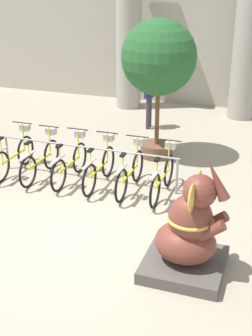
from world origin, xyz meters
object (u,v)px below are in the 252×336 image
Objects in this scene: bicycle_1 at (41,159)px; person_pedestrian at (149,90)px; bicycle_3 at (100,167)px; bicycle_2 at (70,163)px; bicycle_4 at (130,172)px; bicycle_5 at (163,176)px; potted_tree at (159,61)px; elephant_statue at (189,234)px; bicycle_0 at (14,155)px.

bicycle_1 is 4.17m from person_pedestrian.
bicycle_1 and bicycle_3 have the same top height.
bicycle_2 is 1.34m from bicycle_4.
bicycle_2 and bicycle_5 have the same top height.
bicycle_1 and bicycle_2 have the same top height.
bicycle_2 is 0.94× the size of person_pedestrian.
potted_tree reaches higher than bicycle_5.
bicycle_1 is 0.92× the size of elephant_statue.
bicycle_0 is 1.00× the size of bicycle_4.
bicycle_2 is 2.98m from potted_tree.
bicycle_0 is 1.00× the size of bicycle_2.
bicycle_3 and bicycle_5 have the same top height.
elephant_statue is at bearing -28.05° from bicycle_0.
potted_tree is (0.78, -1.96, 1.17)m from person_pedestrian.
elephant_statue is (3.01, -2.33, 0.21)m from bicycle_2.
bicycle_3 is at bearing 1.60° from bicycle_1.
elephant_statue is at bearing -68.32° from person_pedestrian.
bicycle_1 is 1.00× the size of bicycle_3.
bicycle_5 is 0.92× the size of elephant_statue.
bicycle_1 is 1.00× the size of bicycle_5.
bicycle_1 is 0.94× the size of person_pedestrian.
bicycle_0 is 3.35m from bicycle_5.
elephant_statue is 0.58× the size of potted_tree.
bicycle_1 is at bearing -179.76° from bicycle_5.
bicycle_5 is 0.94× the size of person_pedestrian.
person_pedestrian is at bearing 72.89° from bicycle_1.
bicycle_4 is 1.00× the size of bicycle_5.
bicycle_1 and bicycle_5 have the same top height.
potted_tree is at bearing -68.26° from person_pedestrian.
bicycle_4 is at bearing -1.08° from bicycle_2.
person_pedestrian is at bearing 110.52° from bicycle_5.
bicycle_3 is (0.67, -0.00, 0.00)m from bicycle_2.
bicycle_2 is (0.67, 0.04, 0.00)m from bicycle_1.
potted_tree reaches higher than person_pedestrian.
bicycle_2 is at bearing -97.91° from person_pedestrian.
elephant_statue reaches higher than bicycle_1.
bicycle_1 is 2.68m from bicycle_5.
potted_tree reaches higher than bicycle_2.
person_pedestrian is (-1.47, 3.92, 0.68)m from bicycle_5.
elephant_statue reaches higher than person_pedestrian.
potted_tree is at bearing 36.05° from bicycle_0.
bicycle_2 is 0.67m from bicycle_3.
bicycle_0 is 1.00× the size of bicycle_1.
person_pedestrian is (0.54, 3.89, 0.68)m from bicycle_2.
bicycle_4 is (2.68, -0.01, 0.00)m from bicycle_0.
bicycle_2 is at bearing 179.63° from bicycle_3.
potted_tree reaches higher than bicycle_0.
bicycle_5 is (2.01, -0.03, 0.00)m from bicycle_2.
person_pedestrian reaches higher than bicycle_5.
person_pedestrian reaches higher than bicycle_3.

